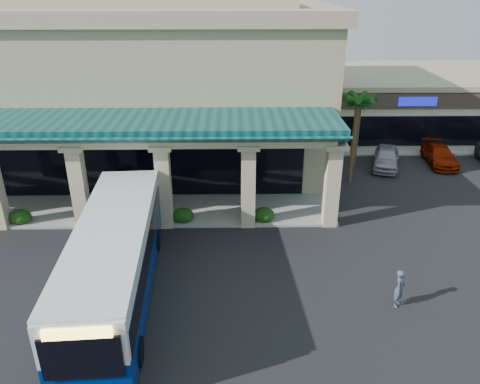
{
  "coord_description": "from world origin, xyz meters",
  "views": [
    {
      "loc": [
        0.66,
        -17.61,
        12.51
      ],
      "look_at": [
        1.05,
        4.8,
        2.2
      ],
      "focal_mm": 35.0,
      "sensor_mm": 36.0,
      "label": 1
    }
  ],
  "objects_px": {
    "car_silver": "(386,157)",
    "car_red": "(439,155)",
    "transit_bus": "(116,261)",
    "pedestrian": "(400,288)"
  },
  "relations": [
    {
      "from": "car_silver",
      "to": "car_red",
      "type": "xyz_separation_m",
      "value": [
        4.13,
        0.65,
        -0.08
      ]
    },
    {
      "from": "pedestrian",
      "to": "car_silver",
      "type": "xyz_separation_m",
      "value": [
        4.2,
        15.62,
        -0.11
      ]
    },
    {
      "from": "pedestrian",
      "to": "car_silver",
      "type": "relative_size",
      "value": 0.39
    },
    {
      "from": "car_silver",
      "to": "car_red",
      "type": "bearing_deg",
      "value": 27.45
    },
    {
      "from": "car_silver",
      "to": "car_red",
      "type": "distance_m",
      "value": 4.18
    },
    {
      "from": "car_red",
      "to": "car_silver",
      "type": "bearing_deg",
      "value": -165.85
    },
    {
      "from": "transit_bus",
      "to": "pedestrian",
      "type": "distance_m",
      "value": 11.85
    },
    {
      "from": "pedestrian",
      "to": "car_red",
      "type": "bearing_deg",
      "value": 6.39
    },
    {
      "from": "transit_bus",
      "to": "pedestrian",
      "type": "xyz_separation_m",
      "value": [
        11.78,
        -0.89,
        -0.88
      ]
    },
    {
      "from": "car_silver",
      "to": "pedestrian",
      "type": "bearing_deg",
      "value": -86.47
    }
  ]
}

